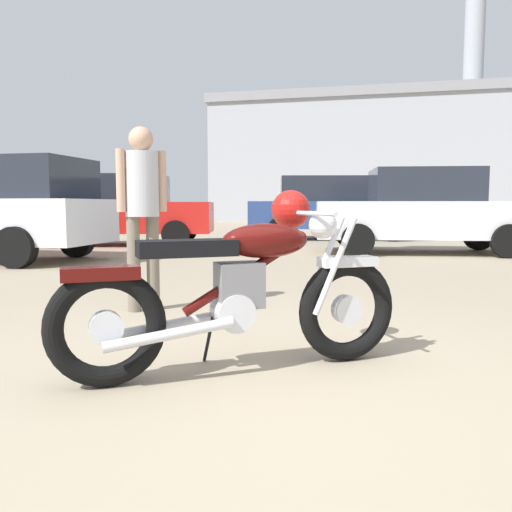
% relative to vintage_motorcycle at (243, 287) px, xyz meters
% --- Properties ---
extents(ground_plane, '(80.00, 80.00, 0.00)m').
position_rel_vintage_motorcycle_xyz_m(ground_plane, '(0.22, -0.44, -0.49)').
color(ground_plane, gray).
extents(vintage_motorcycle, '(1.89, 1.14, 1.07)m').
position_rel_vintage_motorcycle_xyz_m(vintage_motorcycle, '(0.00, 0.00, 0.00)').
color(vintage_motorcycle, black).
rests_on(vintage_motorcycle, ground_plane).
extents(bystander, '(0.38, 0.31, 1.66)m').
position_rel_vintage_motorcycle_xyz_m(bystander, '(-1.19, 1.62, 0.53)').
color(bystander, '#706656').
rests_on(bystander, ground_plane).
extents(dark_sedan_left, '(4.41, 2.41, 1.67)m').
position_rel_vintage_motorcycle_xyz_m(dark_sedan_left, '(-4.40, 9.18, 0.34)').
color(dark_sedan_left, black).
rests_on(dark_sedan_left, ground_plane).
extents(pale_sedan_back, '(4.26, 2.05, 1.67)m').
position_rel_vintage_motorcycle_xyz_m(pale_sedan_back, '(2.32, 7.97, 0.34)').
color(pale_sedan_back, black).
rests_on(pale_sedan_back, ground_plane).
extents(blue_hatchback_right, '(4.87, 2.37, 1.74)m').
position_rel_vintage_motorcycle_xyz_m(blue_hatchback_right, '(0.66, 12.12, 0.45)').
color(blue_hatchback_right, black).
rests_on(blue_hatchback_right, ground_plane).
extents(industrial_building, '(20.37, 10.95, 15.42)m').
position_rel_vintage_motorcycle_xyz_m(industrial_building, '(3.68, 30.00, 3.15)').
color(industrial_building, '#9EA0A8').
rests_on(industrial_building, ground_plane).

